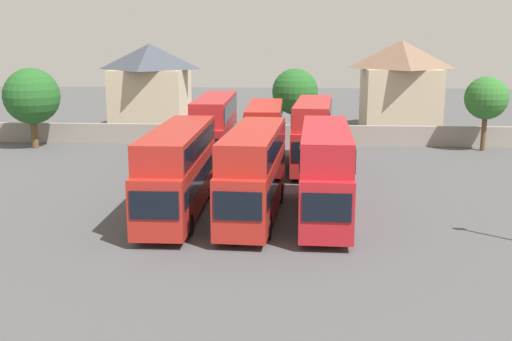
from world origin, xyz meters
name	(u,v)px	position (x,y,z in m)	size (l,w,h in m)	color
ground	(267,155)	(0.00, 18.00, 0.00)	(140.00, 140.00, 0.00)	#4C4C4F
depot_boundary_wall	(269,135)	(0.00, 23.11, 0.90)	(56.00, 0.50, 1.80)	gray
bus_1	(178,166)	(-4.07, 0.16, 2.68)	(2.66, 11.94, 4.75)	#AD241D
bus_2	(254,169)	(0.07, -0.28, 2.71)	(3.21, 11.17, 4.80)	#B2251D
bus_3	(325,168)	(3.88, -0.18, 2.75)	(2.90, 11.24, 4.89)	red
bus_4	(215,128)	(-3.70, 13.25, 2.93)	(2.61, 11.37, 5.22)	#B42225
bus_5	(265,132)	(0.05, 12.95, 2.65)	(2.62, 10.29, 4.70)	red
bus_6	(313,131)	(3.61, 12.96, 2.80)	(3.32, 11.02, 4.98)	red
house_terrace_left	(151,86)	(-12.71, 31.59, 4.55)	(7.65, 7.98, 8.92)	#C6B293
house_terrace_centre	(400,85)	(13.19, 32.84, 4.74)	(7.84, 8.05, 9.29)	#C6B293
tree_left_of_lot	(32,96)	(-20.56, 20.11, 4.54)	(4.85, 4.85, 6.99)	brown
tree_behind_wall	(295,92)	(2.29, 25.61, 4.57)	(4.29, 4.29, 6.74)	brown
tree_right_of_lot	(486,98)	(18.48, 21.11, 4.49)	(3.64, 3.64, 6.35)	brown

